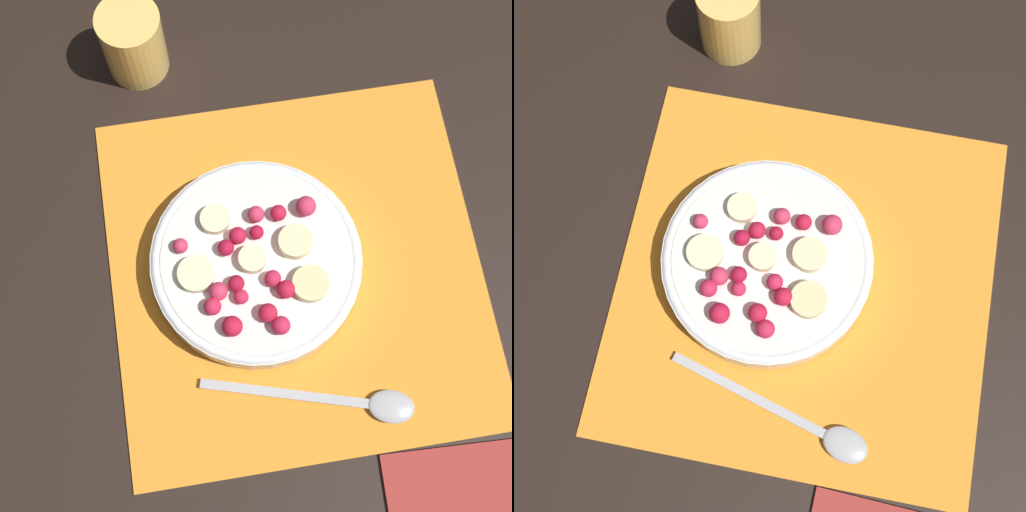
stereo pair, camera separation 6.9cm
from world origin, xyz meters
TOP-DOWN VIEW (x-y plane):
  - ground_plane at (0.00, 0.00)m, footprint 3.00×3.00m
  - placemat at (0.00, 0.00)m, footprint 0.38×0.38m
  - fruit_bowl at (-0.01, -0.04)m, footprint 0.21×0.21m
  - spoon at (0.14, 0.03)m, footprint 0.08×0.20m
  - drinking_glass at (-0.26, -0.13)m, footprint 0.07×0.07m

SIDE VIEW (x-z plane):
  - ground_plane at x=0.00m, z-range 0.00..0.00m
  - placemat at x=0.00m, z-range 0.00..0.01m
  - spoon at x=0.14m, z-range 0.01..0.01m
  - fruit_bowl at x=-0.01m, z-range 0.00..0.05m
  - drinking_glass at x=-0.26m, z-range 0.00..0.08m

